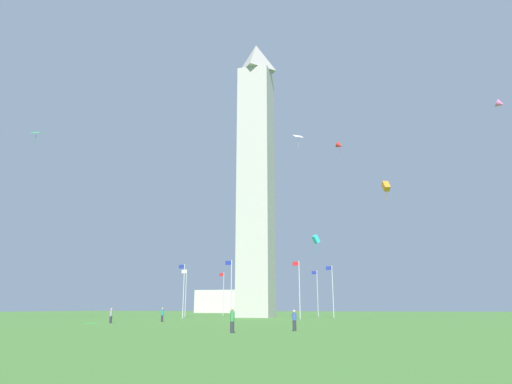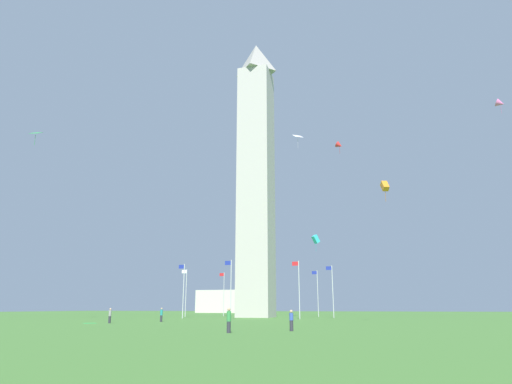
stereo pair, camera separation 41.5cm
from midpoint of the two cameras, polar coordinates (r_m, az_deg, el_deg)
ground_plane at (r=83.75m, az=0.15°, el=-15.80°), size 260.00×260.00×0.00m
obelisk_monument at (r=87.72m, az=0.14°, el=2.78°), size 6.15×6.15×55.94m
flagpole_n at (r=88.70m, az=-8.87°, el=-12.40°), size 1.12×0.14×9.00m
flagpole_ne at (r=77.96m, az=-9.17°, el=-12.11°), size 1.12×0.14×9.00m
flagpole_e at (r=70.40m, az=-3.11°, el=-12.03°), size 1.12×0.14×9.00m
flagpole_se at (r=71.85m, az=5.68°, el=-12.03°), size 1.12×0.14×9.00m
flagpole_s at (r=81.07m, az=9.93°, el=-12.17°), size 1.12×0.14×9.00m
flagpole_sw at (r=91.45m, az=8.02°, el=-12.49°), size 1.12×0.14×9.00m
flagpole_w at (r=97.38m, az=2.44°, el=-12.74°), size 1.12×0.14×9.00m
flagpole_nw at (r=96.33m, az=-4.05°, el=-12.69°), size 1.12×0.14×9.00m
person_gray_shirt at (r=56.08m, az=-18.04°, el=-14.86°), size 0.32×0.32×1.70m
person_blue_shirt at (r=36.17m, az=4.90°, el=-16.12°), size 0.32×0.32×1.60m
person_teal_shirt at (r=59.93m, az=-11.85°, el=-15.17°), size 0.32×0.32×1.73m
person_green_shirt at (r=33.49m, az=-3.14°, el=-16.13°), size 0.32×0.32×1.76m
kite_red_delta at (r=77.58m, az=10.81°, el=5.91°), size 1.60×1.36×2.19m
kite_white_diamond at (r=77.23m, az=5.53°, el=7.11°), size 2.03×1.97×2.59m
kite_green_diamond at (r=72.55m, az=-26.27°, el=6.77°), size 1.59×1.47×2.25m
kite_pink_delta at (r=76.65m, az=29.00°, el=9.93°), size 1.72×1.49×2.43m
kite_cyan_box at (r=76.23m, az=7.83°, el=-6.02°), size 1.46×1.50×2.85m
kite_orange_box at (r=55.87m, az=16.40°, el=0.74°), size 1.10×1.46×2.62m
distant_building at (r=154.05m, az=-2.92°, el=-13.86°), size 22.89×10.27×7.35m
picnic_blanket_near_first_person at (r=56.99m, az=-20.38°, el=-15.51°), size 2.27×2.26×0.01m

